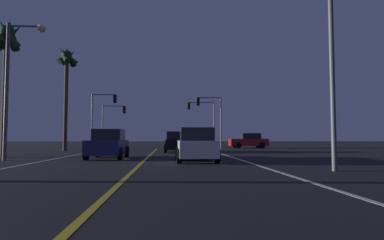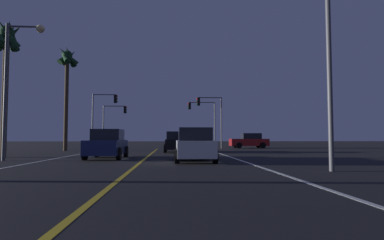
{
  "view_description": "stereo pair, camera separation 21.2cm",
  "coord_description": "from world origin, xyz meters",
  "px_view_note": "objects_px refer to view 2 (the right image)",
  "views": [
    {
      "loc": [
        1.3,
        0.5,
        1.22
      ],
      "look_at": [
        3.3,
        28.0,
        2.74
      ],
      "focal_mm": 29.51,
      "sensor_mm": 36.0,
      "label": 1
    },
    {
      "loc": [
        1.51,
        0.5,
        1.22
      ],
      "look_at": [
        3.3,
        28.0,
        2.74
      ],
      "focal_mm": 29.51,
      "sensor_mm": 36.0,
      "label": 2
    }
  ],
  "objects_px": {
    "traffic_light_near_left": "(104,109)",
    "palm_tree_left_mid": "(7,47)",
    "car_ahead_far": "(176,142)",
    "car_oncoming": "(107,144)",
    "traffic_light_far_left": "(115,116)",
    "street_lamp_right_near": "(317,39)",
    "car_lead_same_lane": "(194,145)",
    "traffic_light_far_right": "(202,114)",
    "palm_tree_left_far": "(67,67)",
    "car_crossing_side": "(249,141)",
    "street_lamp_left_mid": "(15,72)",
    "traffic_light_near_right": "(210,111)"
  },
  "relations": [
    {
      "from": "car_oncoming",
      "to": "traffic_light_far_left",
      "type": "relative_size",
      "value": 0.82
    },
    {
      "from": "street_lamp_right_near",
      "to": "palm_tree_left_far",
      "type": "distance_m",
      "value": 24.03
    },
    {
      "from": "car_ahead_far",
      "to": "traffic_light_far_right",
      "type": "bearing_deg",
      "value": -14.29
    },
    {
      "from": "traffic_light_far_left",
      "to": "traffic_light_near_right",
      "type": "bearing_deg",
      "value": -25.82
    },
    {
      "from": "traffic_light_far_right",
      "to": "traffic_light_near_right",
      "type": "bearing_deg",
      "value": 93.47
    },
    {
      "from": "car_ahead_far",
      "to": "street_lamp_left_mid",
      "type": "bearing_deg",
      "value": 136.6
    },
    {
      "from": "traffic_light_far_right",
      "to": "palm_tree_left_mid",
      "type": "xyz_separation_m",
      "value": [
        -14.22,
        -20.01,
        2.58
      ]
    },
    {
      "from": "car_ahead_far",
      "to": "palm_tree_left_far",
      "type": "xyz_separation_m",
      "value": [
        -10.1,
        3.18,
        6.9
      ]
    },
    {
      "from": "traffic_light_far_right",
      "to": "traffic_light_near_left",
      "type": "bearing_deg",
      "value": 26.09
    },
    {
      "from": "traffic_light_far_right",
      "to": "traffic_light_far_left",
      "type": "relative_size",
      "value": 1.1
    },
    {
      "from": "traffic_light_near_left",
      "to": "street_lamp_right_near",
      "type": "xyz_separation_m",
      "value": [
        12.68,
        -23.57,
        0.5
      ]
    },
    {
      "from": "palm_tree_left_mid",
      "to": "car_lead_same_lane",
      "type": "bearing_deg",
      "value": -19.46
    },
    {
      "from": "traffic_light_far_right",
      "to": "street_lamp_right_near",
      "type": "height_order",
      "value": "street_lamp_right_near"
    },
    {
      "from": "car_oncoming",
      "to": "palm_tree_left_far",
      "type": "distance_m",
      "value": 14.2
    },
    {
      "from": "traffic_light_near_left",
      "to": "palm_tree_left_mid",
      "type": "distance_m",
      "value": 15.03
    },
    {
      "from": "car_ahead_far",
      "to": "traffic_light_far_left",
      "type": "bearing_deg",
      "value": 28.73
    },
    {
      "from": "traffic_light_near_left",
      "to": "palm_tree_left_far",
      "type": "relative_size",
      "value": 0.61
    },
    {
      "from": "street_lamp_left_mid",
      "to": "traffic_light_far_right",
      "type": "bearing_deg",
      "value": 61.97
    },
    {
      "from": "car_lead_same_lane",
      "to": "traffic_light_far_right",
      "type": "bearing_deg",
      "value": -6.48
    },
    {
      "from": "palm_tree_left_mid",
      "to": "palm_tree_left_far",
      "type": "bearing_deg",
      "value": 86.28
    },
    {
      "from": "street_lamp_right_near",
      "to": "street_lamp_left_mid",
      "type": "distance_m",
      "value": 14.98
    },
    {
      "from": "traffic_light_far_right",
      "to": "palm_tree_left_mid",
      "type": "relative_size",
      "value": 0.67
    },
    {
      "from": "car_lead_same_lane",
      "to": "traffic_light_near_left",
      "type": "distance_m",
      "value": 20.72
    },
    {
      "from": "traffic_light_near_left",
      "to": "palm_tree_left_far",
      "type": "distance_m",
      "value": 6.53
    },
    {
      "from": "traffic_light_near_right",
      "to": "street_lamp_left_mid",
      "type": "xyz_separation_m",
      "value": [
        -12.56,
        -17.47,
        0.5
      ]
    },
    {
      "from": "car_crossing_side",
      "to": "palm_tree_left_mid",
      "type": "height_order",
      "value": "palm_tree_left_mid"
    },
    {
      "from": "car_ahead_far",
      "to": "street_lamp_right_near",
      "type": "relative_size",
      "value": 0.57
    },
    {
      "from": "traffic_light_far_left",
      "to": "car_lead_same_lane",
      "type": "bearing_deg",
      "value": -70.98
    },
    {
      "from": "car_lead_same_lane",
      "to": "car_oncoming",
      "type": "relative_size",
      "value": 1.0
    },
    {
      "from": "traffic_light_near_right",
      "to": "traffic_light_far_right",
      "type": "bearing_deg",
      "value": -86.53
    },
    {
      "from": "car_crossing_side",
      "to": "street_lamp_right_near",
      "type": "bearing_deg",
      "value": 81.76
    },
    {
      "from": "car_crossing_side",
      "to": "traffic_light_far_left",
      "type": "distance_m",
      "value": 16.94
    },
    {
      "from": "car_oncoming",
      "to": "street_lamp_right_near",
      "type": "distance_m",
      "value": 12.53
    },
    {
      "from": "traffic_light_far_left",
      "to": "palm_tree_left_mid",
      "type": "height_order",
      "value": "palm_tree_left_mid"
    },
    {
      "from": "car_crossing_side",
      "to": "palm_tree_left_far",
      "type": "relative_size",
      "value": 0.45
    },
    {
      "from": "traffic_light_far_left",
      "to": "palm_tree_left_mid",
      "type": "distance_m",
      "value": 20.48
    },
    {
      "from": "traffic_light_near_left",
      "to": "street_lamp_right_near",
      "type": "bearing_deg",
      "value": -61.72
    },
    {
      "from": "car_ahead_far",
      "to": "street_lamp_left_mid",
      "type": "xyz_separation_m",
      "value": [
        -8.72,
        -9.23,
        3.88
      ]
    },
    {
      "from": "traffic_light_far_left",
      "to": "car_crossing_side",
      "type": "bearing_deg",
      "value": -15.64
    },
    {
      "from": "car_crossing_side",
      "to": "palm_tree_left_far",
      "type": "height_order",
      "value": "palm_tree_left_far"
    },
    {
      "from": "traffic_light_near_right",
      "to": "palm_tree_left_mid",
      "type": "bearing_deg",
      "value": 44.92
    },
    {
      "from": "car_crossing_side",
      "to": "car_oncoming",
      "type": "distance_m",
      "value": 21.16
    },
    {
      "from": "traffic_light_near_right",
      "to": "street_lamp_left_mid",
      "type": "relative_size",
      "value": 0.78
    },
    {
      "from": "traffic_light_near_left",
      "to": "car_ahead_far",
      "type": "bearing_deg",
      "value": -46.84
    },
    {
      "from": "traffic_light_near_right",
      "to": "traffic_light_near_left",
      "type": "relative_size",
      "value": 0.96
    },
    {
      "from": "traffic_light_far_left",
      "to": "street_lamp_left_mid",
      "type": "height_order",
      "value": "street_lamp_left_mid"
    },
    {
      "from": "traffic_light_far_right",
      "to": "street_lamp_right_near",
      "type": "distance_m",
      "value": 29.12
    },
    {
      "from": "traffic_light_near_left",
      "to": "traffic_light_far_right",
      "type": "relative_size",
      "value": 1.03
    },
    {
      "from": "car_oncoming",
      "to": "traffic_light_far_left",
      "type": "xyz_separation_m",
      "value": [
        -3.39,
        21.45,
        3.06
      ]
    },
    {
      "from": "street_lamp_right_near",
      "to": "palm_tree_left_mid",
      "type": "height_order",
      "value": "palm_tree_left_mid"
    }
  ]
}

